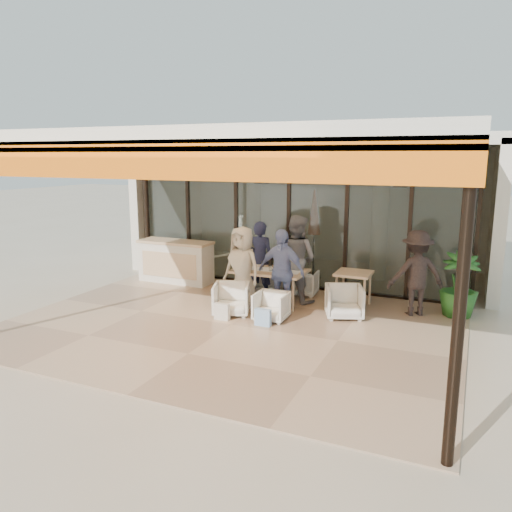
{
  "coord_description": "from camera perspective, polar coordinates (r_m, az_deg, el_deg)",
  "views": [
    {
      "loc": [
        3.95,
        -7.77,
        3.07
      ],
      "look_at": [
        0.1,
        0.9,
        1.15
      ],
      "focal_mm": 35.0,
      "sensor_mm": 36.0,
      "label": 1
    }
  ],
  "objects": [
    {
      "name": "tote_bag_cream",
      "position": [
        9.46,
        -3.92,
        -6.44
      ],
      "size": [
        0.3,
        0.1,
        0.34
      ],
      "primitive_type": "cube",
      "color": "silver",
      "rests_on": "ground"
    },
    {
      "name": "chair_far_right",
      "position": [
        11.15,
        5.45,
        -2.97
      ],
      "size": [
        0.64,
        0.61,
        0.61
      ],
      "primitive_type": "imported",
      "rotation": [
        0.0,
        0.0,
        3.22
      ],
      "color": "silver",
      "rests_on": "ground"
    },
    {
      "name": "side_table",
      "position": [
        10.33,
        11.11,
        -2.4
      ],
      "size": [
        0.7,
        0.7,
        0.74
      ],
      "color": "#E0BB89",
      "rests_on": "ground"
    },
    {
      "name": "chair_near_right",
      "position": [
        9.43,
        1.75,
        -5.63
      ],
      "size": [
        0.6,
        0.57,
        0.61
      ],
      "primitive_type": "imported",
      "rotation": [
        0.0,
        0.0,
        0.03
      ],
      "color": "silver",
      "rests_on": "ground"
    },
    {
      "name": "chair_far_left",
      "position": [
        11.42,
        1.45,
        -2.3
      ],
      "size": [
        0.86,
        0.83,
        0.72
      ],
      "primitive_type": "imported",
      "rotation": [
        0.0,
        0.0,
        3.45
      ],
      "color": "silver",
      "rests_on": "ground"
    },
    {
      "name": "diner_periwinkle",
      "position": [
        9.74,
        2.88,
        -1.8
      ],
      "size": [
        1.04,
        0.55,
        1.69
      ],
      "primitive_type": "imported",
      "rotation": [
        0.0,
        0.0,
        -0.15
      ],
      "color": "#6972AF",
      "rests_on": "ground"
    },
    {
      "name": "diner_navy",
      "position": [
        10.86,
        0.46,
        -0.39
      ],
      "size": [
        0.64,
        0.44,
        1.69
      ],
      "primitive_type": "imported",
      "rotation": [
        0.0,
        0.0,
        3.2
      ],
      "color": "#171C34",
      "rests_on": "ground"
    },
    {
      "name": "chair_near_left",
      "position": [
        9.75,
        -2.84,
        -4.78
      ],
      "size": [
        0.86,
        0.83,
        0.7
      ],
      "primitive_type": "imported",
      "rotation": [
        0.0,
        0.0,
        0.36
      ],
      "color": "silver",
      "rests_on": "ground"
    },
    {
      "name": "diner_cream",
      "position": [
        10.06,
        -1.58,
        -1.36
      ],
      "size": [
        0.91,
        0.67,
        1.68
      ],
      "primitive_type": "imported",
      "rotation": [
        0.0,
        0.0,
        -0.18
      ],
      "color": "beige",
      "rests_on": "ground"
    },
    {
      "name": "dining_table",
      "position": [
        10.34,
        1.58,
        -1.89
      ],
      "size": [
        1.5,
        0.9,
        0.93
      ],
      "color": "#E0BB89",
      "rests_on": "ground"
    },
    {
      "name": "host_counter",
      "position": [
        12.31,
        -9.15,
        -0.61
      ],
      "size": [
        1.85,
        0.65,
        1.04
      ],
      "color": "silver",
      "rests_on": "ground"
    },
    {
      "name": "diner_grey",
      "position": [
        10.55,
        4.65,
        -0.32
      ],
      "size": [
        1.07,
        0.94,
        1.86
      ],
      "primitive_type": "imported",
      "rotation": [
        0.0,
        0.0,
        2.84
      ],
      "color": "slate",
      "rests_on": "ground"
    },
    {
      "name": "interior_block",
      "position": [
        13.7,
        7.22,
        7.84
      ],
      "size": [
        9.05,
        3.62,
        3.52
      ],
      "color": "silver",
      "rests_on": "ground"
    },
    {
      "name": "tote_bag_blue",
      "position": [
        9.12,
        0.79,
        -7.11
      ],
      "size": [
        0.3,
        0.1,
        0.34
      ],
      "primitive_type": "cube",
      "color": "#99BFD8",
      "rests_on": "ground"
    },
    {
      "name": "ground",
      "position": [
        9.25,
        -2.86,
        -7.97
      ],
      "size": [
        70.0,
        70.0,
        0.0
      ],
      "primitive_type": "plane",
      "color": "#C6B293",
      "rests_on": "ground"
    },
    {
      "name": "glass_storefront",
      "position": [
        11.57,
        3.78,
        4.11
      ],
      "size": [
        8.08,
        0.1,
        3.2
      ],
      "color": "#9EADA3",
      "rests_on": "ground"
    },
    {
      "name": "terrace_structure",
      "position": [
        8.49,
        -3.9,
        12.62
      ],
      "size": [
        8.0,
        6.0,
        3.4
      ],
      "color": "silver",
      "rests_on": "ground"
    },
    {
      "name": "potted_palm",
      "position": [
        10.3,
        22.21,
        -3.1
      ],
      "size": [
        0.9,
        0.9,
        1.27
      ],
      "primitive_type": "imported",
      "rotation": [
        0.0,
        0.0,
        0.32
      ],
      "color": "#1E5919",
      "rests_on": "ground"
    },
    {
      "name": "terrace_floor",
      "position": [
        9.24,
        -2.86,
        -7.94
      ],
      "size": [
        8.0,
        6.0,
        0.01
      ],
      "primitive_type": "cube",
      "color": "tan",
      "rests_on": "ground"
    },
    {
      "name": "standing_woman",
      "position": [
        10.08,
        17.85,
        -1.91
      ],
      "size": [
        1.25,
        1.04,
        1.68
      ],
      "primitive_type": "imported",
      "rotation": [
        0.0,
        0.0,
        3.61
      ],
      "color": "black",
      "rests_on": "ground"
    },
    {
      "name": "side_chair",
      "position": [
        9.7,
        10.05,
        -5.02
      ],
      "size": [
        0.87,
        0.84,
        0.7
      ],
      "primitive_type": "imported",
      "rotation": [
        0.0,
        0.0,
        0.37
      ],
      "color": "silver",
      "rests_on": "ground"
    }
  ]
}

